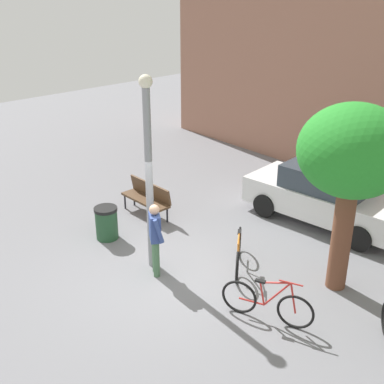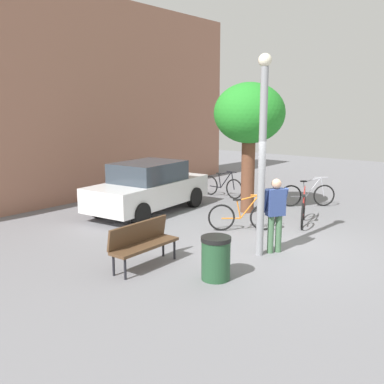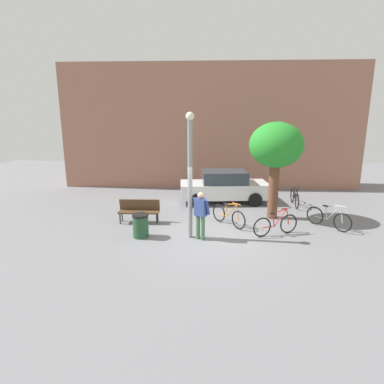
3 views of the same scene
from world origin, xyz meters
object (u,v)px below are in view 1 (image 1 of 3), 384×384
object	(u,v)px
park_bench	(147,196)
bicycle_orange	(238,253)
person_by_lamppost	(155,235)
parked_car_white	(327,195)
trash_bin	(107,223)
plaza_tree	(353,155)
bicycle_red	(267,303)
lamppost	(149,166)

from	to	relation	value
park_bench	bicycle_orange	size ratio (longest dim) A/B	1.14
person_by_lamppost	park_bench	size ratio (longest dim) A/B	1.04
park_bench	parked_car_white	world-z (taller)	parked_car_white
park_bench	bicycle_orange	xyz separation A→B (m)	(3.52, -0.17, -0.16)
parked_car_white	trash_bin	distance (m)	5.71
person_by_lamppost	plaza_tree	world-z (taller)	plaza_tree
person_by_lamppost	bicycle_red	bearing A→B (deg)	11.73
bicycle_red	trash_bin	world-z (taller)	bicycle_red
person_by_lamppost	parked_car_white	bearing A→B (deg)	78.48
lamppost	bicycle_red	world-z (taller)	lamppost
lamppost	person_by_lamppost	size ratio (longest dim) A/B	2.56
lamppost	plaza_tree	xyz separation A→B (m)	(3.27, 2.35, 0.55)
trash_bin	lamppost	bearing A→B (deg)	2.16
park_bench	trash_bin	distance (m)	1.62
park_bench	parked_car_white	bearing A→B (deg)	42.85
park_bench	trash_bin	world-z (taller)	park_bench
park_bench	person_by_lamppost	bearing A→B (deg)	-33.90
lamppost	park_bench	world-z (taller)	lamppost
person_by_lamppost	bicycle_orange	distance (m)	1.92
parked_car_white	person_by_lamppost	bearing A→B (deg)	-101.52
park_bench	bicycle_orange	distance (m)	3.53
plaza_tree	trash_bin	size ratio (longest dim) A/B	4.71
person_by_lamppost	plaza_tree	distance (m)	4.31
lamppost	trash_bin	xyz separation A→B (m)	(-1.73, -0.07, -1.96)
parked_car_white	lamppost	bearing A→B (deg)	-106.09
park_bench	bicycle_red	world-z (taller)	bicycle_red
bicycle_orange	trash_bin	world-z (taller)	bicycle_orange
person_by_lamppost	parked_car_white	world-z (taller)	person_by_lamppost
trash_bin	parked_car_white	bearing A→B (deg)	57.15
bicycle_orange	person_by_lamppost	bearing A→B (deg)	-124.86
plaza_tree	bicycle_red	world-z (taller)	plaza_tree
bicycle_red	trash_bin	xyz separation A→B (m)	(-4.76, -0.45, 0.04)
trash_bin	bicycle_red	bearing A→B (deg)	5.46
person_by_lamppost	park_bench	distance (m)	3.01
lamppost	trash_bin	bearing A→B (deg)	-177.84
plaza_tree	lamppost	bearing A→B (deg)	-144.23
bicycle_orange	parked_car_white	xyz separation A→B (m)	(-0.05, 3.39, 0.39)
bicycle_red	parked_car_white	size ratio (longest dim) A/B	0.39
parked_car_white	park_bench	bearing A→B (deg)	-137.15
person_by_lamppost	parked_car_white	distance (m)	4.99
bicycle_red	lamppost	bearing A→B (deg)	-172.67
bicycle_orange	trash_bin	distance (m)	3.43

